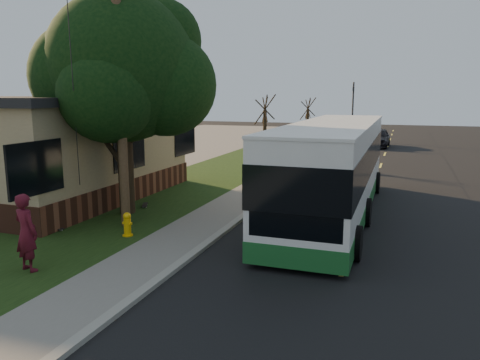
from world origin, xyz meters
name	(u,v)px	position (x,y,z in m)	size (l,w,h in m)	color
ground	(206,247)	(0.00, 0.00, 0.00)	(120.00, 120.00, 0.00)	black
road	(372,190)	(4.00, 10.00, 0.01)	(8.00, 80.00, 0.01)	black
curb	(287,184)	(0.00, 10.00, 0.06)	(0.25, 80.00, 0.12)	gray
sidewalk	(267,183)	(-1.00, 10.00, 0.04)	(2.00, 80.00, 0.08)	slate
grass_verge	(203,179)	(-4.50, 10.00, 0.04)	(5.00, 80.00, 0.07)	black
building_lot	(47,169)	(-14.50, 10.00, 0.02)	(15.00, 80.00, 0.04)	slate
fire_hydrant	(127,224)	(-2.60, 0.00, 0.43)	(0.32, 0.32, 0.74)	yellow
utility_pole	(120,85)	(-3.31, 0.99, 4.63)	(2.86, 3.21, 9.07)	#473321
leafy_tree	(125,71)	(-4.17, 2.65, 5.17)	(6.30, 6.00, 7.80)	black
bare_tree_near	(265,128)	(-3.50, 18.00, 2.15)	(1.38, 1.21, 4.31)	black
bare_tree_far	(308,121)	(-3.00, 30.00, 2.00)	(1.38, 1.21, 4.03)	black
traffic_signal	(353,107)	(0.50, 34.00, 3.16)	(0.18, 0.22, 5.50)	#2D2D30
transit_bus	(333,167)	(2.91, 4.84, 1.80)	(2.88, 12.47, 3.37)	silver
skateboarder	(26,232)	(-3.32, -3.28, 1.04)	(0.71, 0.46, 1.94)	#4F0F1D
skateboard_main	(145,205)	(-4.12, 3.58, 0.12)	(0.48, 0.74, 0.07)	black
skateboard_spare	(55,228)	(-5.19, -0.16, 0.12)	(0.79, 0.43, 0.07)	black
dumpster	(122,161)	(-9.20, 9.83, 0.76)	(1.68, 1.35, 1.44)	black
distant_car	(377,137)	(3.17, 28.89, 0.80)	(1.88, 4.67, 1.59)	black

